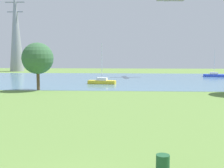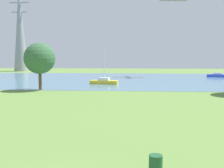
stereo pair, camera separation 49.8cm
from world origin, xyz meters
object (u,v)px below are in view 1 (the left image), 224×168
(tree_west_far, at_px, (38,58))
(sailboat_blue, at_px, (214,75))
(electricity_pylon, at_px, (16,28))
(sailboat_yellow, at_px, (102,81))
(litter_bin, at_px, (163,164))

(tree_west_far, bearing_deg, sailboat_blue, 40.07)
(tree_west_far, bearing_deg, electricity_pylon, 115.30)
(sailboat_blue, xyz_separation_m, sailboat_yellow, (-24.65, -18.24, 0.01))
(sailboat_yellow, bearing_deg, tree_west_far, -131.12)
(tree_west_far, bearing_deg, sailboat_yellow, 48.88)
(sailboat_blue, xyz_separation_m, electricity_pylon, (-56.20, 21.79, 13.25))
(tree_west_far, height_order, electricity_pylon, electricity_pylon)
(sailboat_blue, height_order, sailboat_yellow, sailboat_yellow)
(sailboat_yellow, bearing_deg, litter_bin, -80.65)
(litter_bin, distance_m, sailboat_yellow, 37.33)
(litter_bin, height_order, sailboat_blue, sailboat_blue)
(sailboat_blue, bearing_deg, electricity_pylon, 158.81)
(electricity_pylon, bearing_deg, litter_bin, -63.92)
(electricity_pylon, bearing_deg, sailboat_yellow, -51.76)
(litter_bin, xyz_separation_m, electricity_pylon, (-37.62, 76.87, 13.31))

